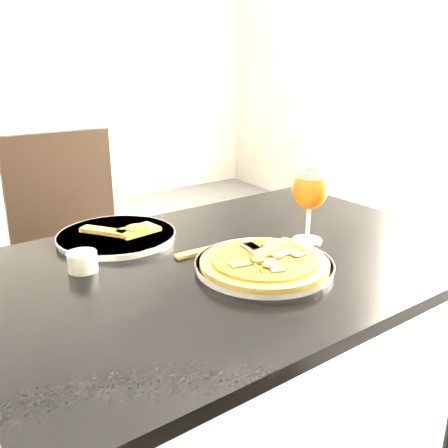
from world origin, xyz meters
TOP-DOWN VIEW (x-y plane):
  - dining_table at (0.31, -0.18)m, footprint 1.24×0.86m
  - chair_far at (0.18, 0.69)m, footprint 0.44×0.44m
  - plate_main at (0.34, -0.27)m, footprint 0.32×0.32m
  - pizza at (0.33, -0.29)m, footprint 0.29×0.29m
  - plate_second at (0.13, 0.09)m, footprint 0.39×0.39m
  - crust_scraps at (0.15, 0.08)m, footprint 0.19×0.15m
  - loose_crust at (0.25, -0.11)m, footprint 0.10×0.02m
  - sauce_cup at (-0.01, -0.06)m, footprint 0.07×0.07m
  - beer_glass at (0.54, -0.19)m, footprint 0.09×0.09m

SIDE VIEW (x-z plane):
  - chair_far at x=0.18m, z-range 0.05..0.98m
  - dining_table at x=0.31m, z-range 0.28..1.03m
  - loose_crust at x=0.25m, z-range 0.75..0.76m
  - plate_second at x=0.13m, z-range 0.75..0.77m
  - plate_main at x=0.34m, z-range 0.75..0.77m
  - crust_scraps at x=0.15m, z-range 0.76..0.78m
  - sauce_cup at x=-0.01m, z-range 0.75..0.80m
  - pizza at x=0.33m, z-range 0.76..0.79m
  - beer_glass at x=0.54m, z-range 0.79..0.99m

